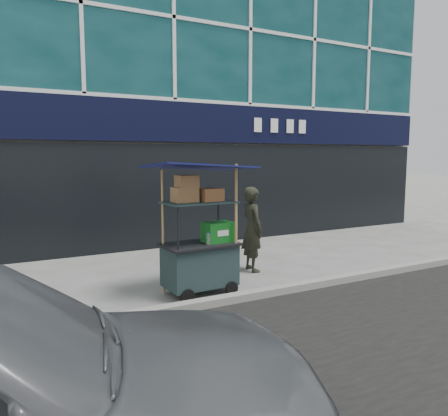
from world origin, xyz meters
TOP-DOWN VIEW (x-y plane):
  - ground at (0.00, 0.00)m, footprint 80.00×80.00m
  - curb at (0.00, -0.20)m, footprint 80.00×0.18m
  - building at (0.00, 6.95)m, footprint 16.00×6.20m
  - vendor_cart at (-1.01, 0.41)m, footprint 1.57×1.15m
  - vendor_man at (0.41, 1.19)m, footprint 0.43×0.61m

SIDE VIEW (x-z plane):
  - ground at x=0.00m, z-range 0.00..0.00m
  - curb at x=0.00m, z-range 0.00..0.12m
  - vendor_cart at x=-1.01m, z-range -0.31..1.75m
  - vendor_man at x=0.41m, z-range 0.00..1.57m
  - building at x=0.00m, z-range 0.02..12.02m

